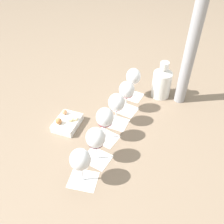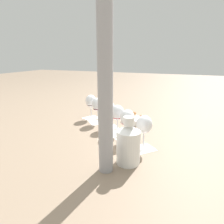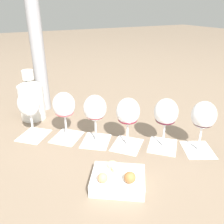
% 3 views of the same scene
% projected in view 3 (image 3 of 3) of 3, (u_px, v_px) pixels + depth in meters
% --- Properties ---
extents(ground_plane, '(8.00, 8.00, 0.00)m').
position_uv_depth(ground_plane, '(112.00, 143.00, 0.85)').
color(ground_plane, '#7F6B56').
extents(tasting_card_0, '(0.15, 0.15, 0.00)m').
position_uv_depth(tasting_card_0, '(34.00, 135.00, 0.90)').
color(tasting_card_0, white).
rests_on(tasting_card_0, ground_plane).
extents(tasting_card_1, '(0.15, 0.15, 0.00)m').
position_uv_depth(tasting_card_1, '(67.00, 137.00, 0.89)').
color(tasting_card_1, white).
rests_on(tasting_card_1, ground_plane).
extents(tasting_card_2, '(0.15, 0.14, 0.00)m').
position_uv_depth(tasting_card_2, '(96.00, 141.00, 0.86)').
color(tasting_card_2, white).
rests_on(tasting_card_2, ground_plane).
extents(tasting_card_3, '(0.15, 0.15, 0.00)m').
position_uv_depth(tasting_card_3, '(127.00, 145.00, 0.84)').
color(tasting_card_3, white).
rests_on(tasting_card_3, ground_plane).
extents(tasting_card_4, '(0.15, 0.15, 0.00)m').
position_uv_depth(tasting_card_4, '(162.00, 146.00, 0.83)').
color(tasting_card_4, white).
rests_on(tasting_card_4, ground_plane).
extents(tasting_card_5, '(0.14, 0.13, 0.00)m').
position_uv_depth(tasting_card_5, '(198.00, 150.00, 0.81)').
color(tasting_card_5, white).
rests_on(tasting_card_5, ground_plane).
extents(wine_glass_0, '(0.08, 0.08, 0.18)m').
position_uv_depth(wine_glass_0, '(29.00, 106.00, 0.85)').
color(wine_glass_0, white).
rests_on(wine_glass_0, tasting_card_0).
extents(wine_glass_1, '(0.08, 0.08, 0.18)m').
position_uv_depth(wine_glass_1, '(64.00, 107.00, 0.84)').
color(wine_glass_1, white).
rests_on(wine_glass_1, tasting_card_1).
extents(wine_glass_2, '(0.08, 0.08, 0.18)m').
position_uv_depth(wine_glass_2, '(95.00, 110.00, 0.81)').
color(wine_glass_2, white).
rests_on(wine_glass_2, tasting_card_2).
extents(wine_glass_3, '(0.08, 0.08, 0.18)m').
position_uv_depth(wine_glass_3, '(128.00, 114.00, 0.79)').
color(wine_glass_3, white).
rests_on(wine_glass_3, tasting_card_3).
extents(wine_glass_4, '(0.08, 0.08, 0.18)m').
position_uv_depth(wine_glass_4, '(166.00, 114.00, 0.78)').
color(wine_glass_4, white).
rests_on(wine_glass_4, tasting_card_4).
extents(wine_glass_5, '(0.08, 0.08, 0.18)m').
position_uv_depth(wine_glass_5, '(203.00, 118.00, 0.76)').
color(wine_glass_5, white).
rests_on(wine_glass_5, tasting_card_5).
extents(ceramic_vase, '(0.10, 0.10, 0.21)m').
position_uv_depth(ceramic_vase, '(31.00, 98.00, 1.00)').
color(ceramic_vase, white).
rests_on(ceramic_vase, ground_plane).
extents(snack_dish, '(0.17, 0.18, 0.07)m').
position_uv_depth(snack_dish, '(118.00, 180.00, 0.64)').
color(snack_dish, white).
rests_on(snack_dish, ground_plane).
extents(umbrella_pole, '(0.06, 0.06, 0.73)m').
position_uv_depth(umbrella_pole, '(35.00, 28.00, 0.99)').
color(umbrella_pole, '#99999E').
rests_on(umbrella_pole, ground_plane).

